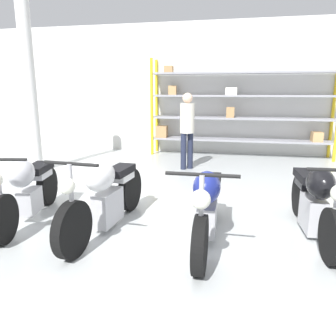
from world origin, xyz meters
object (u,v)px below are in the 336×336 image
Objects in this scene: motorcycle_black at (315,201)px; motorcycle_silver at (27,188)px; motorcycle_white at (106,194)px; motorcycle_blue at (207,206)px; shelving_rack at (236,108)px; person_browsing at (187,125)px.

motorcycle_silver is at bearing -88.56° from motorcycle_black.
motorcycle_white is 1.29m from motorcycle_blue.
shelving_rack is at bearing 169.31° from motorcycle_white.
shelving_rack reaches higher than motorcycle_black.
person_browsing is at bearing -167.93° from motorcycle_blue.
motorcycle_white reaches higher than motorcycle_silver.
motorcycle_silver is 0.91× the size of motorcycle_white.
person_browsing is (-1.04, -1.82, -0.30)m from shelving_rack.
person_browsing is at bearing -119.86° from shelving_rack.
shelving_rack is 2.83× the size of person_browsing.
motorcycle_blue is at bearing 75.69° from motorcycle_silver.
motorcycle_black is (2.56, 0.37, -0.03)m from motorcycle_white.
person_browsing is (0.49, 3.58, 0.54)m from motorcycle_white.
motorcycle_silver is 3.92m from person_browsing.
motorcycle_white is (1.16, -0.06, 0.01)m from motorcycle_silver.
motorcycle_black is at bearing 103.33° from motorcycle_white.
motorcycle_blue is at bearing -73.26° from motorcycle_black.
motorcycle_silver is 2.45m from motorcycle_blue.
motorcycle_silver is 0.99× the size of motorcycle_black.
motorcycle_black is at bearing 171.11° from person_browsing.
motorcycle_black is at bearing -78.47° from shelving_rack.
motorcycle_blue is 3.80m from person_browsing.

